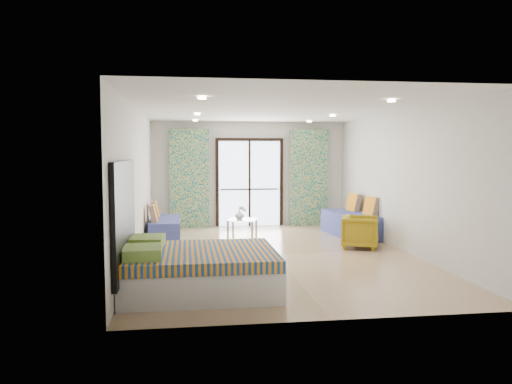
{
  "coord_description": "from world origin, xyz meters",
  "views": [
    {
      "loc": [
        -1.63,
        -9.13,
        1.91
      ],
      "look_at": [
        -0.3,
        0.33,
        1.15
      ],
      "focal_mm": 35.0,
      "sensor_mm": 36.0,
      "label": 1
    }
  ],
  "objects": [
    {
      "name": "downlight_c",
      "position": [
        -1.4,
        1.0,
        2.67
      ],
      "size": [
        0.12,
        0.12,
        0.02
      ],
      "primitive_type": "cylinder",
      "color": "#FFE0B2",
      "rests_on": "ceiling"
    },
    {
      "name": "wall_front",
      "position": [
        0.0,
        -3.75,
        1.35
      ],
      "size": [
        5.0,
        0.01,
        2.7
      ],
      "primitive_type": null,
      "color": "silver",
      "rests_on": "ground"
    },
    {
      "name": "bed",
      "position": [
        -1.48,
        -2.34,
        0.3
      ],
      "size": [
        2.07,
        1.69,
        0.72
      ],
      "color": "silver",
      "rests_on": "floor"
    },
    {
      "name": "switch_plate",
      "position": [
        -2.47,
        -1.09,
        1.05
      ],
      "size": [
        0.02,
        0.1,
        0.1
      ],
      "primitive_type": "cube",
      "color": "silver",
      "rests_on": "wall_left"
    },
    {
      "name": "balcony_rail",
      "position": [
        0.0,
        3.73,
        0.95
      ],
      "size": [
        1.52,
        0.03,
        0.04
      ],
      "primitive_type": "cube",
      "color": "#595451",
      "rests_on": "balcony_door"
    },
    {
      "name": "balcony_door",
      "position": [
        0.0,
        3.72,
        1.26
      ],
      "size": [
        1.76,
        0.08,
        2.28
      ],
      "color": "black",
      "rests_on": "floor"
    },
    {
      "name": "headboard",
      "position": [
        -2.46,
        -2.34,
        1.05
      ],
      "size": [
        0.06,
        2.1,
        1.5
      ],
      "primitive_type": "cube",
      "color": "black",
      "rests_on": "floor"
    },
    {
      "name": "downlight_f",
      "position": [
        1.4,
        3.0,
        2.67
      ],
      "size": [
        0.12,
        0.12,
        0.02
      ],
      "primitive_type": "cylinder",
      "color": "#FFE0B2",
      "rests_on": "ceiling"
    },
    {
      "name": "wall_back",
      "position": [
        0.0,
        3.75,
        1.35
      ],
      "size": [
        5.0,
        0.01,
        2.7
      ],
      "primitive_type": null,
      "color": "silver",
      "rests_on": "ground"
    },
    {
      "name": "downlight_e",
      "position": [
        -1.4,
        3.0,
        2.67
      ],
      "size": [
        0.12,
        0.12,
        0.02
      ],
      "primitive_type": "cylinder",
      "color": "#FFE0B2",
      "rests_on": "ceiling"
    },
    {
      "name": "floor",
      "position": [
        0.0,
        0.0,
        0.0
      ],
      "size": [
        5.0,
        7.5,
        0.01
      ],
      "primitive_type": null,
      "color": "#9D7F5E",
      "rests_on": "ground"
    },
    {
      "name": "wall_left",
      "position": [
        -2.5,
        0.0,
        1.35
      ],
      "size": [
        0.01,
        7.5,
        2.7
      ],
      "primitive_type": null,
      "color": "silver",
      "rests_on": "ground"
    },
    {
      "name": "armchair",
      "position": [
        1.8,
        0.35,
        0.36
      ],
      "size": [
        0.86,
        0.88,
        0.71
      ],
      "primitive_type": "imported",
      "rotation": [
        0.0,
        0.0,
        1.2
      ],
      "color": "#9D8214",
      "rests_on": "floor"
    },
    {
      "name": "vase",
      "position": [
        -0.46,
        1.91,
        0.51
      ],
      "size": [
        0.27,
        0.27,
        0.2
      ],
      "primitive_type": "imported",
      "rotation": [
        0.0,
        0.0,
        0.41
      ],
      "color": "white",
      "rests_on": "coffee_table"
    },
    {
      "name": "downlight_d",
      "position": [
        1.4,
        1.0,
        2.67
      ],
      "size": [
        0.12,
        0.12,
        0.02
      ],
      "primitive_type": "cylinder",
      "color": "#FFE0B2",
      "rests_on": "ceiling"
    },
    {
      "name": "wall_right",
      "position": [
        2.5,
        0.0,
        1.35
      ],
      "size": [
        0.01,
        7.5,
        2.7
      ],
      "primitive_type": null,
      "color": "silver",
      "rests_on": "ground"
    },
    {
      "name": "daybed_left",
      "position": [
        -2.11,
        1.86,
        0.26
      ],
      "size": [
        0.67,
        1.68,
        0.82
      ],
      "rotation": [
        0.0,
        0.0,
        0.01
      ],
      "color": "#3A448B",
      "rests_on": "floor"
    },
    {
      "name": "coffee_table",
      "position": [
        -0.39,
        1.91,
        0.37
      ],
      "size": [
        0.78,
        0.78,
        0.72
      ],
      "rotation": [
        0.0,
        0.0,
        -0.3
      ],
      "color": "silver",
      "rests_on": "floor"
    },
    {
      "name": "downlight_b",
      "position": [
        1.4,
        -2.0,
        2.67
      ],
      "size": [
        0.12,
        0.12,
        0.02
      ],
      "primitive_type": "cylinder",
      "color": "#FFE0B2",
      "rests_on": "ceiling"
    },
    {
      "name": "curtain_left",
      "position": [
        -1.55,
        3.57,
        1.25
      ],
      "size": [
        1.0,
        0.1,
        2.5
      ],
      "primitive_type": "cube",
      "color": "beige",
      "rests_on": "floor"
    },
    {
      "name": "daybed_right",
      "position": [
        2.12,
        1.76,
        0.29
      ],
      "size": [
        0.95,
        1.98,
        0.94
      ],
      "rotation": [
        0.0,
        0.0,
        0.11
      ],
      "color": "#3A448B",
      "rests_on": "floor"
    },
    {
      "name": "curtain_right",
      "position": [
        1.55,
        3.57,
        1.25
      ],
      "size": [
        1.0,
        0.1,
        2.5
      ],
      "primitive_type": "cube",
      "color": "beige",
      "rests_on": "floor"
    },
    {
      "name": "ceiling",
      "position": [
        0.0,
        0.0,
        2.7
      ],
      "size": [
        5.0,
        7.5,
        0.01
      ],
      "primitive_type": null,
      "color": "silver",
      "rests_on": "ground"
    },
    {
      "name": "downlight_a",
      "position": [
        -1.4,
        -2.0,
        2.67
      ],
      "size": [
        0.12,
        0.12,
        0.02
      ],
      "primitive_type": "cylinder",
      "color": "#FFE0B2",
      "rests_on": "ceiling"
    }
  ]
}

